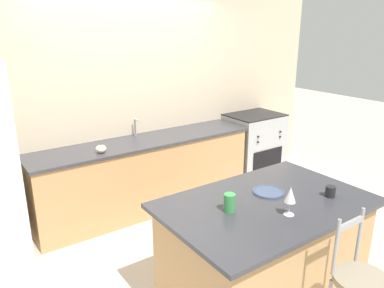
% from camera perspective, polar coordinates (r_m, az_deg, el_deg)
% --- Properties ---
extents(ground_plane, '(18.00, 18.00, 0.00)m').
position_cam_1_polar(ground_plane, '(4.57, -4.76, -11.31)').
color(ground_plane, beige).
extents(wall_back, '(6.00, 0.07, 2.70)m').
position_cam_1_polar(wall_back, '(4.68, -9.41, 6.85)').
color(wall_back, beige).
rests_on(wall_back, ground_plane).
extents(back_counter, '(2.75, 0.66, 0.90)m').
position_cam_1_polar(back_counter, '(4.67, -7.18, -4.60)').
color(back_counter, tan).
rests_on(back_counter, ground_plane).
extents(sink_faucet, '(0.02, 0.13, 0.22)m').
position_cam_1_polar(sink_faucet, '(4.65, -8.59, 2.88)').
color(sink_faucet, '#ADAFB5').
rests_on(sink_faucet, back_counter).
extents(kitchen_island, '(1.63, 1.06, 0.91)m').
position_cam_1_polar(kitchen_island, '(3.21, 10.88, -15.85)').
color(kitchen_island, tan).
rests_on(kitchen_island, ground_plane).
extents(oven_range, '(0.79, 0.63, 0.97)m').
position_cam_1_polar(oven_range, '(5.65, 9.28, -0.31)').
color(oven_range, '#ADAFB5').
rests_on(oven_range, ground_plane).
extents(dinner_plate, '(0.26, 0.26, 0.02)m').
position_cam_1_polar(dinner_plate, '(3.13, 11.55, -7.12)').
color(dinner_plate, '#425170').
rests_on(dinner_plate, kitchen_island).
extents(wine_glass, '(0.08, 0.08, 0.22)m').
position_cam_1_polar(wine_glass, '(2.76, 14.77, -7.58)').
color(wine_glass, white).
rests_on(wine_glass, kitchen_island).
extents(coffee_mug, '(0.11, 0.08, 0.09)m').
position_cam_1_polar(coffee_mug, '(3.18, 20.36, -6.78)').
color(coffee_mug, '#232326').
rests_on(coffee_mug, kitchen_island).
extents(tumbler_cup, '(0.09, 0.09, 0.14)m').
position_cam_1_polar(tumbler_cup, '(2.77, 5.74, -8.89)').
color(tumbler_cup, '#3D934C').
rests_on(tumbler_cup, kitchen_island).
extents(pumpkin_decoration, '(0.11, 0.11, 0.11)m').
position_cam_1_polar(pumpkin_decoration, '(4.12, -13.70, -0.72)').
color(pumpkin_decoration, beige).
rests_on(pumpkin_decoration, back_counter).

